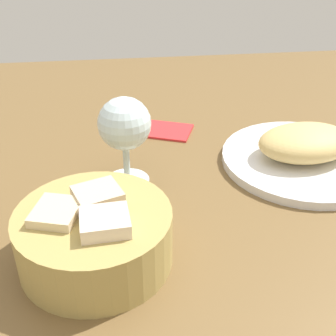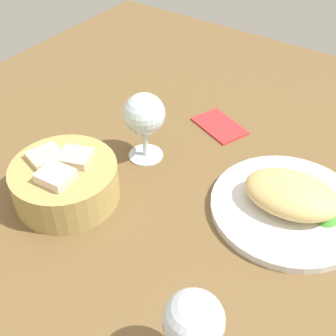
{
  "view_description": "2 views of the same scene",
  "coord_description": "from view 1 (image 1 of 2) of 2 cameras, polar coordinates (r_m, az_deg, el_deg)",
  "views": [
    {
      "loc": [
        17.41,
        48.78,
        36.78
      ],
      "look_at": [
        10.87,
        -3.11,
        5.07
      ],
      "focal_mm": 47.26,
      "sensor_mm": 36.0,
      "label": 1
    },
    {
      "loc": [
        -25.36,
        44.77,
        55.26
      ],
      "look_at": [
        7.27,
        -2.6,
        5.42
      ],
      "focal_mm": 48.11,
      "sensor_mm": 36.0,
      "label": 2
    }
  ],
  "objects": [
    {
      "name": "ground_plane",
      "position": [
        0.64,
        10.08,
        -5.45
      ],
      "size": [
        140.0,
        140.0,
        2.0
      ],
      "primitive_type": "cube",
      "color": "brown"
    },
    {
      "name": "plate",
      "position": [
        0.75,
        16.95,
        1.03
      ],
      "size": [
        26.06,
        26.06,
        1.4
      ],
      "primitive_type": "cylinder",
      "color": "white",
      "rests_on": "ground_plane"
    },
    {
      "name": "omelette",
      "position": [
        0.74,
        17.33,
        3.18
      ],
      "size": [
        17.05,
        12.98,
        4.99
      ],
      "primitive_type": "ellipsoid",
      "rotation": [
        0.0,
        0.0,
        0.15
      ],
      "color": "#D6B76E",
      "rests_on": "plate"
    },
    {
      "name": "bread_basket",
      "position": [
        0.52,
        -9.56,
        -8.51
      ],
      "size": [
        18.06,
        18.06,
        8.46
      ],
      "color": "tan",
      "rests_on": "ground_plane"
    },
    {
      "name": "wine_glass_near",
      "position": [
        0.63,
        -5.62,
        5.26
      ],
      "size": [
        7.72,
        7.72,
        13.58
      ],
      "color": "silver",
      "rests_on": "ground_plane"
    },
    {
      "name": "folded_napkin",
      "position": [
        0.82,
        -0.89,
        5.05
      ],
      "size": [
        12.8,
        10.54,
        0.8
      ],
      "primitive_type": "cube",
      "rotation": [
        0.0,
        0.0,
        2.77
      ],
      "color": "red",
      "rests_on": "ground_plane"
    }
  ]
}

